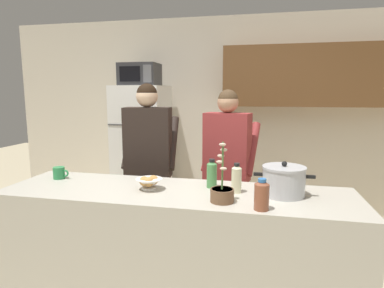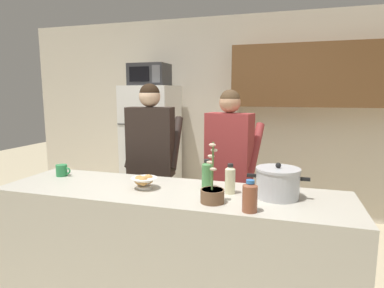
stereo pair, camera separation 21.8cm
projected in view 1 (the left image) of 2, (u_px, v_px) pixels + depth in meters
back_wall_unit at (238, 107)px, 4.31m from camera, size 6.00×0.48×2.60m
kitchen_island at (176, 252)px, 2.34m from camera, size 2.49×0.68×0.92m
refrigerator at (142, 151)px, 4.27m from camera, size 0.64×0.68×1.70m
microwave at (140, 75)px, 4.09m from camera, size 0.48×0.37×0.28m
person_near_pot at (148, 151)px, 3.03m from camera, size 0.54×0.46×1.69m
person_by_sink at (227, 157)px, 3.00m from camera, size 0.56×0.49×1.64m
cooking_pot at (284, 181)px, 2.16m from camera, size 0.40×0.29×0.23m
coffee_mug at (59, 173)px, 2.59m from camera, size 0.13×0.09×0.10m
bread_bowl at (149, 183)px, 2.29m from camera, size 0.19×0.19×0.10m
bottle_near_edge at (262, 195)px, 1.88m from camera, size 0.09×0.09×0.19m
bottle_mid_counter at (237, 178)px, 2.22m from camera, size 0.07×0.07×0.21m
bottle_far_corner at (212, 174)px, 2.34m from camera, size 0.07×0.07×0.21m
potted_orchid at (222, 192)px, 2.03m from camera, size 0.15×0.15×0.38m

